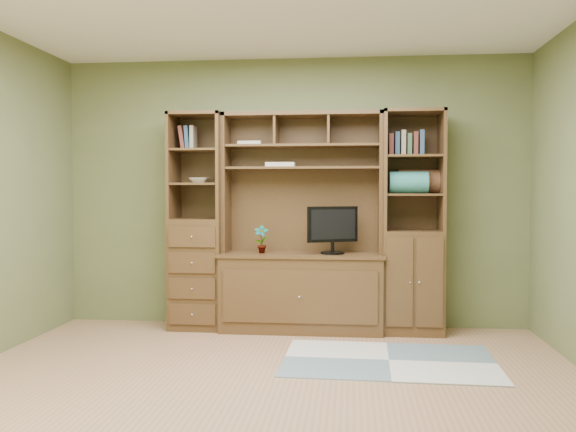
# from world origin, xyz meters

# --- Properties ---
(room) EXTENTS (4.60, 4.10, 2.64)m
(room) POSITION_xyz_m (0.00, 0.00, 1.30)
(room) COLOR #AA7B59
(room) RESTS_ON ground
(center_hutch) EXTENTS (1.54, 0.53, 2.05)m
(center_hutch) POSITION_xyz_m (0.11, 1.73, 1.02)
(center_hutch) COLOR #472F19
(center_hutch) RESTS_ON ground
(left_tower) EXTENTS (0.50, 0.45, 2.05)m
(left_tower) POSITION_xyz_m (-0.89, 1.77, 1.02)
(left_tower) COLOR #472F19
(left_tower) RESTS_ON ground
(right_tower) EXTENTS (0.55, 0.45, 2.05)m
(right_tower) POSITION_xyz_m (1.13, 1.77, 1.02)
(right_tower) COLOR #472F19
(right_tower) RESTS_ON ground
(rug) EXTENTS (1.65, 1.12, 0.01)m
(rug) POSITION_xyz_m (0.86, 0.76, 0.01)
(rug) COLOR #999F9F
(rug) RESTS_ON ground
(monitor) EXTENTS (0.54, 0.41, 0.61)m
(monitor) POSITION_xyz_m (0.40, 1.70, 1.03)
(monitor) COLOR black
(monitor) RESTS_ON center_hutch
(orchid) EXTENTS (0.14, 0.09, 0.26)m
(orchid) POSITION_xyz_m (-0.27, 1.70, 0.86)
(orchid) COLOR brown
(orchid) RESTS_ON center_hutch
(magazines) EXTENTS (0.27, 0.20, 0.04)m
(magazines) POSITION_xyz_m (-0.10, 1.82, 1.56)
(magazines) COLOR beige
(magazines) RESTS_ON center_hutch
(bowl) EXTENTS (0.20, 0.20, 0.05)m
(bowl) POSITION_xyz_m (-0.88, 1.77, 1.41)
(bowl) COLOR silver
(bowl) RESTS_ON left_tower
(blanket_teal) EXTENTS (0.35, 0.20, 0.20)m
(blanket_teal) POSITION_xyz_m (1.09, 1.73, 1.39)
(blanket_teal) COLOR #2D7670
(blanket_teal) RESTS_ON right_tower
(blanket_red) EXTENTS (0.41, 0.23, 0.23)m
(blanket_red) POSITION_xyz_m (1.21, 1.85, 1.40)
(blanket_red) COLOR brown
(blanket_red) RESTS_ON right_tower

